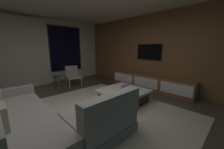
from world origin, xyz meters
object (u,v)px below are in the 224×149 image
(accent_chair_near_window, at_px, (73,75))
(mounted_tv, at_px, (149,52))
(media_console, at_px, (149,82))
(coffee_table, at_px, (123,96))
(sectional_couch, at_px, (42,121))
(side_stool, at_px, (57,78))
(book_stack_on_coffee_table, at_px, (126,87))

(accent_chair_near_window, relative_size, mounted_tv, 0.81)
(accent_chair_near_window, height_order, mounted_tv, mounted_tv)
(media_console, distance_m, mounted_tv, 1.13)
(media_console, xyz_separation_m, mounted_tv, (0.18, 0.20, 1.10))
(coffee_table, bearing_deg, accent_chair_near_window, 94.29)
(sectional_couch, distance_m, mounted_tv, 3.97)
(accent_chair_near_window, relative_size, media_console, 0.25)
(accent_chair_near_window, relative_size, side_stool, 1.70)
(media_console, bearing_deg, side_stool, 133.37)
(coffee_table, relative_size, media_console, 0.37)
(mounted_tv, bearing_deg, side_stool, 137.83)
(side_stool, bearing_deg, media_console, -46.63)
(mounted_tv, bearing_deg, media_console, -132.39)
(media_console, relative_size, mounted_tv, 3.20)
(sectional_couch, bearing_deg, coffee_table, 0.36)
(sectional_couch, xyz_separation_m, side_stool, (1.26, 2.62, 0.08))
(sectional_couch, distance_m, book_stack_on_coffee_table, 2.25)
(sectional_couch, xyz_separation_m, media_console, (3.63, 0.11, -0.04))
(book_stack_on_coffee_table, distance_m, side_stool, 2.73)
(coffee_table, bearing_deg, sectional_couch, -179.64)
(book_stack_on_coffee_table, xyz_separation_m, mounted_tv, (1.57, 0.24, 0.96))
(coffee_table, distance_m, media_console, 1.57)
(book_stack_on_coffee_table, xyz_separation_m, media_console, (1.39, 0.04, -0.14))
(accent_chair_near_window, bearing_deg, sectional_couch, -126.44)
(accent_chair_near_window, bearing_deg, media_console, -54.12)
(sectional_couch, relative_size, media_console, 0.81)
(media_console, bearing_deg, accent_chair_near_window, 125.88)
(coffee_table, xyz_separation_m, media_console, (1.57, 0.10, 0.06))
(sectional_couch, bearing_deg, accent_chair_near_window, 53.56)
(side_stool, bearing_deg, mounted_tv, -42.17)
(coffee_table, bearing_deg, mounted_tv, 9.55)
(side_stool, bearing_deg, accent_chair_near_window, -7.27)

